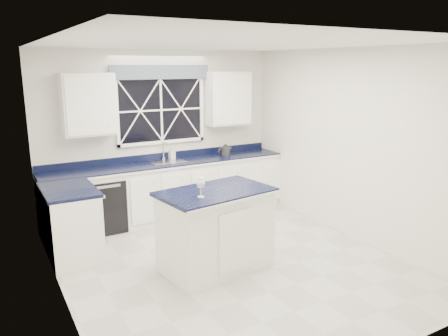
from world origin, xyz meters
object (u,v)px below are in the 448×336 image
dishwasher (102,204)px  faucet (164,150)px  wine_glass (201,184)px  kettle (225,150)px  soap_bottle (172,153)px  island (216,229)px

dishwasher → faucet: faucet is taller
wine_glass → dishwasher: bearing=105.6°
faucet → kettle: size_ratio=1.05×
dishwasher → kettle: 2.24m
faucet → soap_bottle: (0.15, 0.03, -0.06)m
faucet → island: faucet is taller
faucet → soap_bottle: faucet is taller
faucet → soap_bottle: bearing=9.7°
wine_glass → soap_bottle: 2.46m
island → kettle: size_ratio=5.00×
island → soap_bottle: 2.30m
dishwasher → island: size_ratio=0.57×
island → wine_glass: size_ratio=6.33×
dishwasher → faucet: 1.31m
dishwasher → faucet: size_ratio=2.72×
kettle → soap_bottle: kettle is taller
dishwasher → wine_glass: wine_glass is taller
dishwasher → island: 2.18m
faucet → wine_glass: faucet is taller
soap_bottle → dishwasher: bearing=-170.0°
island → wine_glass: 0.73m
dishwasher → island: (0.88, -1.99, 0.09)m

